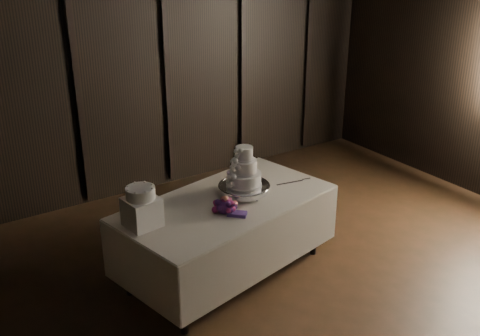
% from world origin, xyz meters
% --- Properties ---
extents(room, '(6.08, 7.08, 3.08)m').
position_xyz_m(room, '(0.00, 0.00, 1.50)').
color(room, black).
rests_on(room, ground).
extents(display_table, '(2.16, 1.43, 0.76)m').
position_xyz_m(display_table, '(-0.53, 1.30, 0.42)').
color(display_table, beige).
rests_on(display_table, ground).
extents(cake_stand, '(0.61, 0.61, 0.09)m').
position_xyz_m(cake_stand, '(-0.31, 1.33, 0.81)').
color(cake_stand, silver).
rests_on(cake_stand, display_table).
extents(wedding_cake, '(0.36, 0.31, 0.38)m').
position_xyz_m(wedding_cake, '(-0.34, 1.32, 1.00)').
color(wedding_cake, white).
rests_on(wedding_cake, cake_stand).
extents(bouquet, '(0.45, 0.45, 0.17)m').
position_xyz_m(bouquet, '(-0.65, 1.13, 0.82)').
color(bouquet, '#C24B66').
rests_on(bouquet, display_table).
extents(box_pedestal, '(0.29, 0.29, 0.25)m').
position_xyz_m(box_pedestal, '(-1.35, 1.29, 0.89)').
color(box_pedestal, white).
rests_on(box_pedestal, display_table).
extents(small_cake, '(0.25, 0.25, 0.10)m').
position_xyz_m(small_cake, '(-1.35, 1.29, 1.06)').
color(small_cake, white).
rests_on(small_cake, box_pedestal).
extents(cake_knife, '(0.37, 0.09, 0.01)m').
position_xyz_m(cake_knife, '(0.19, 1.29, 0.77)').
color(cake_knife, silver).
rests_on(cake_knife, display_table).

